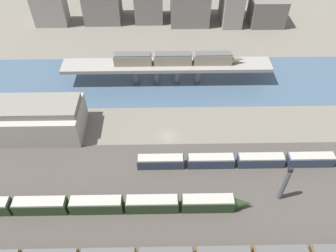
{
  "coord_description": "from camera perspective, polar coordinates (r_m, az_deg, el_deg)",
  "views": [
    {
      "loc": [
        -1.17,
        -66.11,
        70.16
      ],
      "look_at": [
        0.0,
        1.6,
        2.83
      ],
      "focal_mm": 35.0,
      "sensor_mm": 36.0,
      "label": 1
    }
  ],
  "objects": [
    {
      "name": "city_block_far_left",
      "position": [
        156.26,
        -20.23,
        19.88
      ],
      "size": [
        13.79,
        8.21,
        21.24
      ],
      "primitive_type": "cube",
      "color": "gray",
      "rests_on": "ground"
    },
    {
      "name": "train_on_bridge",
      "position": [
        111.63,
        1.64,
        11.63
      ],
      "size": [
        43.81,
        3.16,
        4.06
      ],
      "color": "gray",
      "rests_on": "bridge"
    },
    {
      "name": "bridge",
      "position": [
        113.31,
        -0.23,
        10.27
      ],
      "size": [
        70.95,
        7.8,
        7.08
      ],
      "color": "gray",
      "rests_on": "ground"
    },
    {
      "name": "train_yard_far",
      "position": [
        90.34,
        12.66,
        -5.91
      ],
      "size": [
        57.08,
        2.83,
        3.56
      ],
      "color": "#2D384C",
      "rests_on": "ground"
    },
    {
      "name": "railbed_yard",
      "position": [
        81.83,
        0.32,
        -14.18
      ],
      "size": [
        280.0,
        42.0,
        0.01
      ],
      "primitive_type": "cube",
      "color": "#423D38",
      "rests_on": "ground"
    },
    {
      "name": "warehouse_building",
      "position": [
        101.75,
        -21.6,
        1.26
      ],
      "size": [
        25.02,
        14.06,
        10.64
      ],
      "color": "#9E998E",
      "rests_on": "ground"
    },
    {
      "name": "city_block_center",
      "position": [
        153.55,
        -3.37,
        20.26
      ],
      "size": [
        12.21,
        12.39,
        12.97
      ],
      "primitive_type": "cube",
      "color": "slate",
      "rests_on": "ground"
    },
    {
      "name": "river_water",
      "position": [
        116.74,
        -0.22,
        7.9
      ],
      "size": [
        320.0,
        28.56,
        0.01
      ],
      "primitive_type": "cube",
      "color": "#3D5166",
      "rests_on": "ground"
    },
    {
      "name": "train_yard_mid",
      "position": [
        81.52,
        -11.31,
        -13.31
      ],
      "size": [
        69.93,
        3.08,
        4.07
      ],
      "color": "#23381E",
      "rests_on": "ground"
    },
    {
      "name": "city_block_far_right",
      "position": [
        152.73,
        11.08,
        20.54
      ],
      "size": [
        8.27,
        16.0,
        18.38
      ],
      "primitive_type": "cube",
      "color": "gray",
      "rests_on": "ground"
    },
    {
      "name": "ground_plane",
      "position": [
        96.4,
        0.02,
        -1.86
      ],
      "size": [
        400.0,
        400.0,
        0.0
      ],
      "primitive_type": "plane",
      "color": "#666056"
    },
    {
      "name": "signal_tower",
      "position": [
        83.53,
        19.62,
        -9.57
      ],
      "size": [
        1.1,
        1.1,
        11.69
      ],
      "color": "#4C4C51",
      "rests_on": "ground"
    },
    {
      "name": "city_block_tall",
      "position": [
        155.94,
        16.88,
        18.62
      ],
      "size": [
        14.57,
        11.87,
        11.52
      ],
      "primitive_type": "cube",
      "color": "#605B56",
      "rests_on": "ground"
    }
  ]
}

